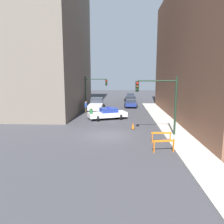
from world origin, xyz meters
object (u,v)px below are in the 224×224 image
object	(u,v)px
white_truck	(96,104)
parked_car_near	(131,103)
parked_car_far	(131,96)
barrier_front	(164,144)
traffic_cone	(133,126)
parked_car_mid	(130,99)
traffic_light_near	(162,97)
police_car	(108,113)
barrier_mid	(161,135)
pedestrian_corner	(86,107)
traffic_light_far	(93,88)
pedestrian_crossing	(91,114)

from	to	relation	value
white_truck	parked_car_near	xyz separation A→B (m)	(5.48, 3.82, -0.23)
white_truck	parked_car_far	distance (m)	17.48
barrier_front	traffic_cone	distance (m)	6.90
parked_car_mid	traffic_light_near	bearing A→B (deg)	-87.32
white_truck	police_car	bearing A→B (deg)	-73.23
barrier_front	barrier_mid	xyz separation A→B (m)	(0.20, 2.15, 0.00)
parked_car_near	parked_car_mid	world-z (taller)	same
parked_car_near	barrier_mid	size ratio (longest dim) A/B	2.71
traffic_light_near	pedestrian_corner	bearing A→B (deg)	126.97
white_truck	parked_car_near	world-z (taller)	white_truck
traffic_cone	police_car	bearing A→B (deg)	120.52
parked_car_mid	barrier_mid	bearing A→B (deg)	-88.50
traffic_light_far	white_truck	bearing A→B (deg)	33.28
parked_car_mid	traffic_light_far	bearing A→B (deg)	-122.03
traffic_light_near	white_truck	world-z (taller)	traffic_light_near
pedestrian_corner	barrier_front	xyz separation A→B (m)	(8.16, -15.92, -0.24)
traffic_cone	parked_car_far	bearing A→B (deg)	88.34
pedestrian_corner	barrier_mid	bearing A→B (deg)	152.76
parked_car_mid	pedestrian_crossing	distance (m)	18.98
parked_car_mid	pedestrian_crossing	world-z (taller)	pedestrian_crossing
traffic_light_far	white_truck	distance (m)	2.57
parked_car_mid	parked_car_far	world-z (taller)	same
police_car	barrier_front	distance (m)	12.49
white_truck	pedestrian_crossing	size ratio (longest dim) A/B	3.27
traffic_light_near	parked_car_far	distance (m)	30.70
pedestrian_crossing	traffic_light_near	bearing A→B (deg)	-31.32
traffic_light_near	traffic_cone	world-z (taller)	traffic_light_near
parked_car_near	traffic_cone	bearing A→B (deg)	-89.91
barrier_mid	white_truck	bearing A→B (deg)	113.74
traffic_light_far	pedestrian_corner	size ratio (longest dim) A/B	3.13
traffic_light_near	police_car	bearing A→B (deg)	126.29
barrier_front	traffic_cone	size ratio (longest dim) A/B	2.41
parked_car_far	parked_car_near	bearing A→B (deg)	-90.04
barrier_mid	police_car	bearing A→B (deg)	117.74
traffic_light_far	parked_car_near	world-z (taller)	traffic_light_far
traffic_light_near	traffic_cone	size ratio (longest dim) A/B	7.93
pedestrian_crossing	traffic_light_far	bearing A→B (deg)	104.63
traffic_light_near	barrier_front	world-z (taller)	traffic_light_near
traffic_light_near	pedestrian_crossing	size ratio (longest dim) A/B	3.13
traffic_light_near	parked_car_mid	xyz separation A→B (m)	(-1.94, 24.23, -2.86)
police_car	parked_car_far	size ratio (longest dim) A/B	1.16
parked_car_near	police_car	bearing A→B (deg)	-105.62
traffic_light_far	pedestrian_corner	world-z (taller)	traffic_light_far
barrier_front	traffic_cone	xyz separation A→B (m)	(-1.84, 6.64, -0.30)
parked_car_near	traffic_light_far	bearing A→B (deg)	-143.77
traffic_light_near	pedestrian_crossing	world-z (taller)	traffic_light_near
traffic_light_far	barrier_mid	distance (m)	17.87
parked_car_far	traffic_cone	distance (m)	28.21
police_car	parked_car_near	distance (m)	11.15
parked_car_near	traffic_cone	size ratio (longest dim) A/B	6.62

